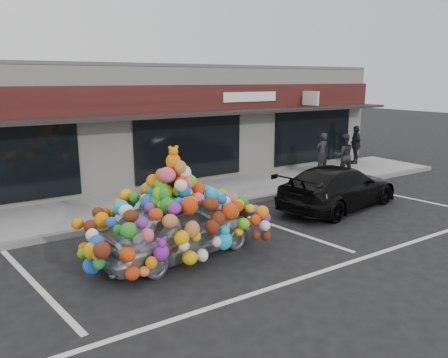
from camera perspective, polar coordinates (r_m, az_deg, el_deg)
ground at (r=9.92m, az=-4.42°, el=-9.61°), size 90.00×90.00×0.00m
shop_building at (r=17.15m, az=-18.28°, el=6.82°), size 24.00×7.20×4.31m
sidewalk at (r=13.36m, az=-12.69°, el=-3.57°), size 26.00×3.00×0.15m
kerb at (r=12.02m, az=-10.17°, el=-5.32°), size 26.00×0.18×0.16m
parking_stripe_left at (r=9.17m, az=-23.36°, el=-12.61°), size 0.73×4.37×0.01m
parking_stripe_mid at (r=11.56m, az=7.44°, el=-6.33°), size 0.73×4.37×0.01m
parking_stripe_right at (r=15.49m, az=22.89°, el=-2.29°), size 0.73×4.37×0.01m
lane_line at (r=9.37m, az=13.69°, el=-11.33°), size 14.00×0.12×0.01m
toy_car at (r=9.55m, az=-6.23°, el=-5.55°), size 2.70×4.19×2.30m
black_sedan at (r=13.48m, az=14.72°, el=-1.03°), size 2.52×4.67×1.29m
pedestrian_a at (r=17.54m, az=12.66°, el=3.30°), size 0.59×0.39×1.61m
pedestrian_b at (r=17.21m, az=15.32°, el=3.00°), size 0.98×0.90×1.63m
pedestrian_c at (r=20.04m, az=16.79°, el=4.31°), size 1.05×0.84×1.67m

